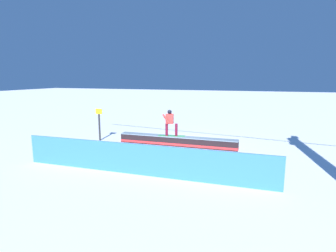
{
  "coord_description": "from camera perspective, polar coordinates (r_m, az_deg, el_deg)",
  "views": [
    {
      "loc": [
        -4.21,
        13.64,
        3.63
      ],
      "look_at": [
        0.15,
        1.0,
        1.23
      ],
      "focal_mm": 29.43,
      "sensor_mm": 36.0,
      "label": 1
    }
  ],
  "objects": [
    {
      "name": "ground_plane",
      "position": [
        14.72,
        1.82,
        -4.1
      ],
      "size": [
        120.0,
        120.0,
        0.0
      ],
      "primitive_type": "plane",
      "color": "white"
    },
    {
      "name": "grind_box",
      "position": [
        14.67,
        1.83,
        -3.21
      ],
      "size": [
        6.41,
        0.59,
        0.52
      ],
      "color": "black",
      "rests_on": "ground_plane"
    },
    {
      "name": "snowboarder",
      "position": [
        14.56,
        0.44,
        0.87
      ],
      "size": [
        1.47,
        0.58,
        1.4
      ],
      "color": "#2E8949",
      "rests_on": "grind_box"
    },
    {
      "name": "safety_fence",
      "position": [
        10.36,
        -5.9,
        -6.95
      ],
      "size": [
        10.0,
        0.16,
        1.18
      ],
      "primitive_type": "cube",
      "rotation": [
        0.0,
        0.0,
        0.01
      ],
      "color": "#3475EF",
      "rests_on": "ground_plane"
    },
    {
      "name": "trail_marker",
      "position": [
        16.23,
        -14.04,
        0.5
      ],
      "size": [
        0.4,
        0.1,
        1.84
      ],
      "color": "#262628",
      "rests_on": "ground_plane"
    }
  ]
}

